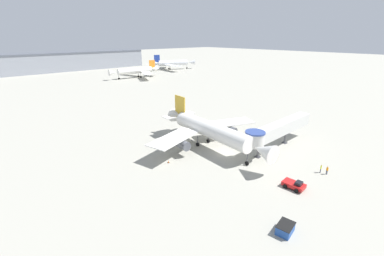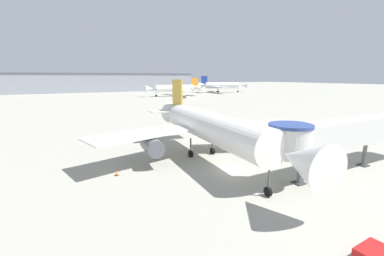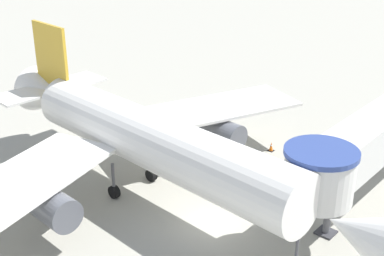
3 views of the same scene
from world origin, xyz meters
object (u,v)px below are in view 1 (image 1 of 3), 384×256
at_px(traffic_cone_port_wing, 168,161).
at_px(background_jet_blue_tail, 172,63).
at_px(pushback_tug_red, 294,185).
at_px(background_jet_orange_tail, 136,70).
at_px(main_airplane, 209,130).
at_px(jet_bridge, 276,130).
at_px(service_container_blue, 285,228).
at_px(traffic_cone_apron_front, 301,190).
at_px(traffic_cone_starboard_wing, 245,136).
at_px(ground_crew_wing_walker, 321,168).
at_px(ground_crew_marshaller, 327,170).

distance_m(traffic_cone_port_wing, background_jet_blue_tail, 154.83).
bearing_deg(pushback_tug_red, background_jet_orange_tail, 67.84).
relative_size(main_airplane, background_jet_orange_tail, 0.91).
xyz_separation_m(jet_bridge, background_jet_blue_tail, (73.71, 132.04, 0.27)).
bearing_deg(pushback_tug_red, main_airplane, 83.16).
height_order(service_container_blue, traffic_cone_apron_front, service_container_blue).
distance_m(jet_bridge, traffic_cone_starboard_wing, 9.81).
distance_m(pushback_tug_red, traffic_cone_apron_front, 1.30).
height_order(service_container_blue, background_jet_blue_tail, background_jet_blue_tail).
relative_size(traffic_cone_starboard_wing, traffic_cone_apron_front, 1.01).
bearing_deg(ground_crew_wing_walker, ground_crew_marshaller, 90.19).
bearing_deg(traffic_cone_port_wing, ground_crew_marshaller, -50.98).
bearing_deg(pushback_tug_red, ground_crew_marshaller, -14.38).
bearing_deg(service_container_blue, jet_bridge, 33.68).
height_order(jet_bridge, ground_crew_wing_walker, jet_bridge).
xyz_separation_m(service_container_blue, ground_crew_wing_walker, (19.62, 3.53, 0.32)).
distance_m(traffic_cone_starboard_wing, traffic_cone_apron_front, 24.95).
bearing_deg(ground_crew_wing_walker, traffic_cone_starboard_wing, -115.21).
relative_size(pushback_tug_red, traffic_cone_apron_front, 4.95).
height_order(main_airplane, ground_crew_wing_walker, main_airplane).
bearing_deg(traffic_cone_apron_front, ground_crew_marshaller, -3.76).
relative_size(traffic_cone_starboard_wing, background_jet_orange_tail, 0.02).
relative_size(service_container_blue, traffic_cone_port_wing, 4.80).
relative_size(service_container_blue, traffic_cone_starboard_wing, 3.86).
xyz_separation_m(jet_bridge, traffic_cone_starboard_wing, (0.86, 8.81, -4.23)).
xyz_separation_m(traffic_cone_port_wing, ground_crew_wing_walker, (18.97, -22.67, 0.69)).
distance_m(pushback_tug_red, service_container_blue, 11.71).
bearing_deg(main_airplane, traffic_cone_port_wing, -176.35).
bearing_deg(background_jet_blue_tail, background_jet_orange_tail, 135.44).
distance_m(traffic_cone_starboard_wing, background_jet_orange_tail, 109.91).
height_order(main_airplane, ground_crew_marshaller, main_airplane).
bearing_deg(ground_crew_marshaller, main_airplane, 38.11).
relative_size(traffic_cone_apron_front, background_jet_blue_tail, 0.02).
distance_m(jet_bridge, pushback_tug_red, 16.97).
bearing_deg(jet_bridge, background_jet_blue_tail, 60.71).
distance_m(main_airplane, jet_bridge, 15.17).
bearing_deg(traffic_cone_apron_front, ground_crew_wing_walker, 2.89).
bearing_deg(traffic_cone_port_wing, main_airplane, -0.19).
height_order(traffic_cone_port_wing, background_jet_orange_tail, background_jet_orange_tail).
relative_size(main_airplane, traffic_cone_apron_front, 42.54).
xyz_separation_m(traffic_cone_port_wing, background_jet_blue_tail, (96.17, 121.25, 4.57)).
xyz_separation_m(main_airplane, service_container_blue, (-12.42, -26.16, -3.64)).
relative_size(jet_bridge, traffic_cone_port_wing, 39.42).
bearing_deg(ground_crew_wing_walker, pushback_tug_red, -18.49).
bearing_deg(jet_bridge, background_jet_orange_tail, 74.34).
bearing_deg(ground_crew_wing_walker, main_airplane, -85.65).
xyz_separation_m(service_container_blue, ground_crew_marshaller, (19.88, 2.48, 0.30)).
xyz_separation_m(traffic_cone_apron_front, ground_crew_marshaller, (9.15, -0.60, 0.60)).
bearing_deg(jet_bridge, ground_crew_wing_walker, -106.54).
bearing_deg(service_container_blue, traffic_cone_port_wing, 88.56).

